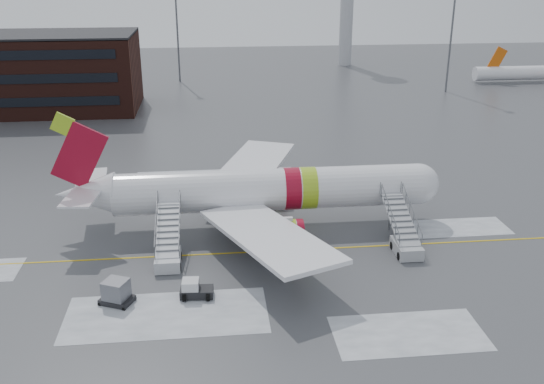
{
  "coord_description": "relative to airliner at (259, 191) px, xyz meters",
  "views": [
    {
      "loc": [
        -2.63,
        -46.82,
        22.99
      ],
      "look_at": [
        2.73,
        2.57,
        4.0
      ],
      "focal_mm": 40.0,
      "sensor_mm": 36.0,
      "label": 1
    }
  ],
  "objects": [
    {
      "name": "ground",
      "position": [
        -1.78,
        -4.57,
        -3.42
      ],
      "size": [
        260.0,
        260.0,
        0.0
      ],
      "primitive_type": "plane",
      "color": "#494C4F",
      "rests_on": "ground"
    },
    {
      "name": "uld_container",
      "position": [
        -11.39,
        -12.62,
        -2.58
      ],
      "size": [
        2.67,
        2.38,
        1.8
      ],
      "color": "black",
      "rests_on": "ground"
    },
    {
      "name": "light_mast_far_ne",
      "position": [
        40.22,
        57.43,
        10.42
      ],
      "size": [
        1.2,
        1.2,
        24.25
      ],
      "color": "#595B60",
      "rests_on": "ground"
    },
    {
      "name": "distant_aircraft",
      "position": [
        60.72,
        59.43,
        -3.42
      ],
      "size": [
        35.0,
        18.0,
        8.0
      ],
      "primitive_type": null,
      "color": "#D8590C",
      "rests_on": "ground"
    },
    {
      "name": "airliner",
      "position": [
        0.0,
        0.0,
        0.0
      ],
      "size": [
        35.03,
        32.97,
        11.18
      ],
      "color": "white",
      "rests_on": "ground"
    },
    {
      "name": "airstair_aft",
      "position": [
        -8.02,
        -6.54,
        -2.35
      ],
      "size": [
        2.05,
        7.7,
        3.48
      ],
      "color": "silver",
      "rests_on": "ground"
    },
    {
      "name": "pushback_tug",
      "position": [
        -5.86,
        -12.35,
        -2.81
      ],
      "size": [
        2.47,
        1.92,
        1.37
      ],
      "color": "black",
      "rests_on": "ground"
    },
    {
      "name": "airstair_fwd",
      "position": [
        11.7,
        -6.54,
        -2.35
      ],
      "size": [
        2.05,
        7.7,
        3.48
      ],
      "color": "#A7AAAE",
      "rests_on": "ground"
    },
    {
      "name": "light_mast_far_n",
      "position": [
        -9.78,
        73.43,
        10.42
      ],
      "size": [
        1.2,
        1.2,
        24.25
      ],
      "color": "#595B60",
      "rests_on": "ground"
    }
  ]
}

